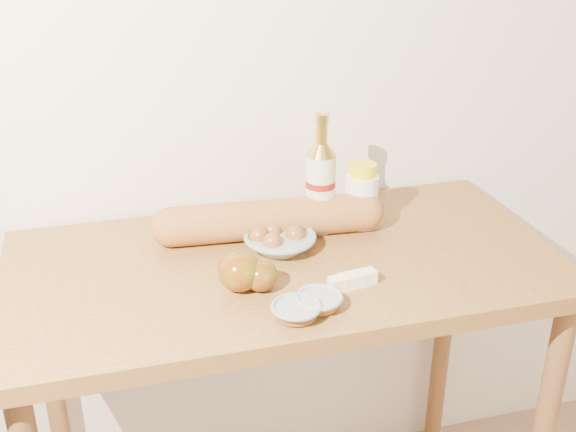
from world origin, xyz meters
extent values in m
cube|color=white|center=(0.00, 1.51, 1.30)|extent=(3.50, 0.02, 2.60)
cube|color=#A47135|center=(0.00, 1.18, 0.88)|extent=(1.20, 0.60, 0.04)
cylinder|color=brown|center=(-0.55, 1.43, 0.43)|extent=(0.05, 0.05, 0.86)
cylinder|color=brown|center=(0.55, 1.43, 0.43)|extent=(0.05, 0.05, 0.86)
cylinder|color=beige|center=(0.12, 1.30, 0.99)|extent=(0.09, 0.09, 0.19)
cylinder|color=maroon|center=(0.12, 1.30, 1.02)|extent=(0.09, 0.09, 0.02)
cone|color=gold|center=(0.12, 1.30, 1.10)|extent=(0.09, 0.09, 0.03)
cylinder|color=gold|center=(0.12, 1.30, 1.14)|extent=(0.03, 0.03, 0.05)
cylinder|color=gold|center=(0.12, 1.30, 1.17)|extent=(0.04, 0.04, 0.02)
cylinder|color=white|center=(0.22, 1.30, 0.96)|extent=(0.10, 0.10, 0.13)
cylinder|color=#FADAD2|center=(0.22, 1.30, 0.96)|extent=(0.10, 0.10, 0.03)
cylinder|color=#FFEB0D|center=(0.22, 1.30, 1.04)|extent=(0.08, 0.08, 0.03)
torus|color=gray|center=(0.00, 1.23, 0.93)|extent=(0.21, 0.21, 0.01)
ellipsoid|color=brown|center=(-0.02, 1.20, 0.93)|extent=(0.06, 0.06, 0.06)
ellipsoid|color=brown|center=(0.04, 1.22, 0.93)|extent=(0.06, 0.06, 0.06)
ellipsoid|color=brown|center=(-0.01, 1.26, 0.93)|extent=(0.06, 0.06, 0.06)
ellipsoid|color=brown|center=(-0.04, 1.24, 0.93)|extent=(0.06, 0.06, 0.06)
ellipsoid|color=brown|center=(0.03, 1.26, 0.93)|extent=(0.06, 0.06, 0.06)
cylinder|color=#C17D3B|center=(0.00, 1.29, 0.95)|extent=(0.46, 0.13, 0.09)
sphere|color=#C17D3B|center=(-0.23, 1.31, 0.95)|extent=(0.10, 0.10, 0.09)
sphere|color=#C17D3B|center=(0.22, 1.28, 0.95)|extent=(0.10, 0.10, 0.09)
ellipsoid|color=maroon|center=(-0.08, 1.07, 0.93)|extent=(0.09, 0.09, 0.06)
cylinder|color=#50311A|center=(-0.08, 1.07, 0.96)|extent=(0.01, 0.01, 0.01)
ellipsoid|color=#9A1108|center=(-0.12, 1.09, 0.94)|extent=(0.11, 0.11, 0.08)
cylinder|color=#543A1C|center=(-0.12, 1.09, 0.98)|extent=(0.01, 0.01, 0.01)
torus|color=#8E9B97|center=(-0.04, 0.96, 0.92)|extent=(0.11, 0.11, 0.01)
cylinder|color=brown|center=(-0.04, 0.96, 0.91)|extent=(0.09, 0.09, 0.02)
torus|color=#96A49D|center=(0.02, 0.98, 0.92)|extent=(0.12, 0.12, 0.01)
cylinder|color=brown|center=(0.02, 0.98, 0.91)|extent=(0.10, 0.10, 0.02)
cube|color=#FCF4C3|center=(0.11, 1.04, 0.91)|extent=(0.11, 0.04, 0.03)
cube|color=white|center=(0.11, 1.04, 0.91)|extent=(0.06, 0.04, 0.03)
camera|label=1|loc=(-0.35, -0.15, 1.67)|focal=45.00mm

